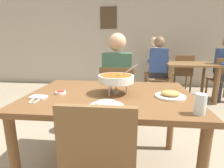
{
  "coord_description": "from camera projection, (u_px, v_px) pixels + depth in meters",
  "views": [
    {
      "loc": [
        0.17,
        -1.45,
        1.21
      ],
      "look_at": [
        0.0,
        0.15,
        0.82
      ],
      "focal_mm": 28.58,
      "sensor_mm": 36.0,
      "label": 1
    }
  ],
  "objects": [
    {
      "name": "fork_utensil",
      "position": [
        33.0,
        100.0,
        1.36
      ],
      "size": [
        0.06,
        0.17,
        0.01
      ],
      "primitive_type": "cube",
      "rotation": [
        0.0,
        0.0,
        0.26
      ],
      "color": "silver",
      "rests_on": "dining_table_main"
    },
    {
      "name": "chair_bg_right",
      "position": [
        223.0,
        77.0,
        3.6
      ],
      "size": [
        0.46,
        0.46,
        0.9
      ],
      "color": "brown",
      "rests_on": "ground_plane"
    },
    {
      "name": "chair_diner_main",
      "position": [
        117.0,
        96.0,
        2.34
      ],
      "size": [
        0.44,
        0.44,
        0.9
      ],
      "color": "brown",
      "rests_on": "ground_plane"
    },
    {
      "name": "spoon_utensil",
      "position": [
        39.0,
        100.0,
        1.35
      ],
      "size": [
        0.02,
        0.17,
        0.01
      ],
      "primitive_type": "cube",
      "rotation": [
        0.0,
        0.0,
        0.03
      ],
      "color": "silver",
      "rests_on": "dining_table_main"
    },
    {
      "name": "appetizer_plate",
      "position": [
        170.0,
        95.0,
        1.42
      ],
      "size": [
        0.24,
        0.24,
        0.06
      ],
      "color": "white",
      "rests_on": "dining_table_main"
    },
    {
      "name": "chair_bg_middle",
      "position": [
        158.0,
        71.0,
        4.34
      ],
      "size": [
        0.46,
        0.46,
        0.9
      ],
      "color": "brown",
      "rests_on": "ground_plane"
    },
    {
      "name": "curry_bowl",
      "position": [
        116.0,
        79.0,
        1.5
      ],
      "size": [
        0.33,
        0.3,
        0.26
      ],
      "color": "silver",
      "rests_on": "dining_table_main"
    },
    {
      "name": "drink_glass",
      "position": [
        200.0,
        105.0,
        1.08
      ],
      "size": [
        0.07,
        0.07,
        0.13
      ],
      "color": "silver",
      "rests_on": "dining_table_main"
    },
    {
      "name": "diner_main",
      "position": [
        117.0,
        78.0,
        2.32
      ],
      "size": [
        0.4,
        0.45,
        1.31
      ],
      "color": "#2D2D38",
      "rests_on": "ground_plane"
    },
    {
      "name": "chair_bg_corner",
      "position": [
        182.0,
        71.0,
        4.27
      ],
      "size": [
        0.45,
        0.45,
        0.9
      ],
      "color": "brown",
      "rests_on": "ground_plane"
    },
    {
      "name": "chair_bg_left",
      "position": [
        159.0,
        74.0,
        3.89
      ],
      "size": [
        0.46,
        0.46,
        0.9
      ],
      "color": "brown",
      "rests_on": "ground_plane"
    },
    {
      "name": "picture_frame_hung",
      "position": [
        108.0,
        18.0,
        4.75
      ],
      "size": [
        0.44,
        0.03,
        0.56
      ],
      "primitive_type": "cube",
      "color": "#4C3823"
    },
    {
      "name": "dining_table_main",
      "position": [
        110.0,
        105.0,
        1.55
      ],
      "size": [
        1.38,
        0.99,
        0.77
      ],
      "color": "brown",
      "rests_on": "ground_plane"
    },
    {
      "name": "napkin_folded",
      "position": [
        38.0,
        97.0,
        1.4
      ],
      "size": [
        0.13,
        0.09,
        0.02
      ],
      "primitive_type": "cube",
      "rotation": [
        0.0,
        0.0,
        -0.07
      ],
      "color": "white",
      "rests_on": "dining_table_main"
    },
    {
      "name": "cafe_rear_partition",
      "position": [
        125.0,
        31.0,
        4.83
      ],
      "size": [
        10.0,
        0.1,
        3.0
      ],
      "primitive_type": "cube",
      "color": "#BCB2A3",
      "rests_on": "ground_plane"
    },
    {
      "name": "sauce_dish",
      "position": [
        61.0,
        92.0,
        1.52
      ],
      "size": [
        0.09,
        0.09,
        0.02
      ],
      "color": "white",
      "rests_on": "dining_table_main"
    },
    {
      "name": "dining_table_far",
      "position": [
        189.0,
        70.0,
        3.74
      ],
      "size": [
        1.0,
        0.8,
        0.77
      ],
      "color": "brown",
      "rests_on": "ground_plane"
    },
    {
      "name": "patron_bg_middle",
      "position": [
        155.0,
        61.0,
        4.31
      ],
      "size": [
        0.45,
        0.4,
        1.31
      ],
      "color": "#2D2D38",
      "rests_on": "ground_plane"
    },
    {
      "name": "patron_bg_left",
      "position": [
        158.0,
        64.0,
        3.82
      ],
      "size": [
        0.4,
        0.45,
        1.31
      ],
      "color": "#2D2D38",
      "rests_on": "ground_plane"
    },
    {
      "name": "rice_plate",
      "position": [
        106.0,
        105.0,
        1.19
      ],
      "size": [
        0.24,
        0.24,
        0.06
      ],
      "color": "white",
      "rests_on": "dining_table_main"
    }
  ]
}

